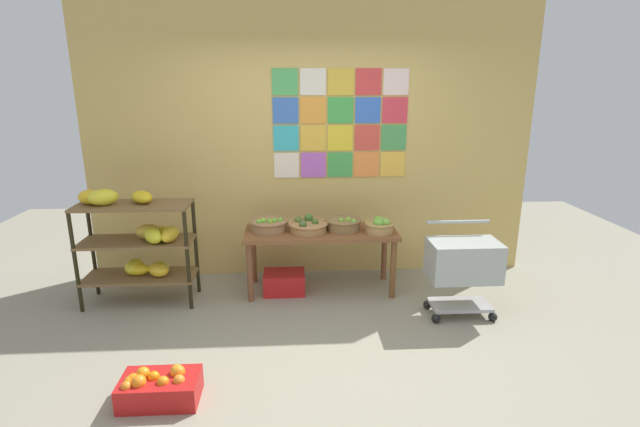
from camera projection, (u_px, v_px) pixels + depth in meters
ground at (321, 352)px, 3.73m from camera, size 9.32×9.32×0.00m
back_wall_with_art at (312, 138)px, 4.96m from camera, size 4.72×0.07×2.99m
banana_shelf_unit at (139, 238)px, 4.44m from camera, size 1.04×0.44×1.13m
display_table at (321, 238)px, 4.72m from camera, size 1.52×0.58×0.64m
fruit_basket_centre at (308, 226)px, 4.66m from camera, size 0.39×0.39×0.15m
fruit_basket_right at (343, 223)px, 4.72m from camera, size 0.36×0.36×0.13m
fruit_basket_left at (269, 224)px, 4.70m from camera, size 0.39×0.39×0.14m
fruit_basket_back_right at (380, 226)px, 4.62m from camera, size 0.29×0.29×0.16m
produce_crate_under_table at (284, 282)px, 4.78m from camera, size 0.41×0.30×0.21m
orange_crate_foreground at (159, 387)px, 3.13m from camera, size 0.51×0.30×0.24m
shopping_cart at (463, 264)px, 4.20m from camera, size 0.62×0.42×0.84m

